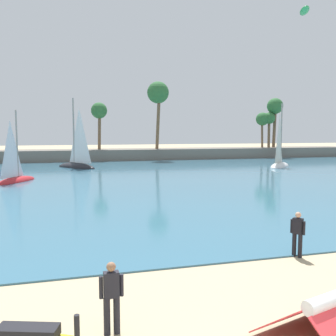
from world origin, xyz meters
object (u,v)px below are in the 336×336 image
object	(u,v)px
sailboat_far_left	(280,161)
kite_aloft_high_over_bay	(305,11)
person_rigging_by_gear	(112,296)
sailboat_mid_bay	(77,161)
sailboat_toward_headland	(16,175)
person_at_waterline	(298,233)

from	to	relation	value
sailboat_far_left	kite_aloft_high_over_bay	distance (m)	17.98
person_rigging_by_gear	kite_aloft_high_over_bay	world-z (taller)	kite_aloft_high_over_bay
person_rigging_by_gear	kite_aloft_high_over_bay	distance (m)	38.80
sailboat_mid_bay	sailboat_far_left	xyz separation A→B (m)	(25.38, -5.69, -0.06)
sailboat_toward_headland	sailboat_far_left	world-z (taller)	sailboat_far_left
sailboat_mid_bay	sailboat_toward_headland	size ratio (longest dim) A/B	1.35
sailboat_mid_bay	kite_aloft_high_over_bay	distance (m)	31.18
sailboat_far_left	kite_aloft_high_over_bay	world-z (taller)	kite_aloft_high_over_bay
person_at_waterline	sailboat_far_left	bearing A→B (deg)	58.98
sailboat_mid_bay	kite_aloft_high_over_bay	size ratio (longest dim) A/B	3.27
sailboat_toward_headland	kite_aloft_high_over_bay	xyz separation A→B (m)	(28.86, -0.75, 16.50)
kite_aloft_high_over_bay	person_at_waterline	bearing A→B (deg)	-2.28
sailboat_far_left	sailboat_toward_headland	bearing A→B (deg)	-168.22
person_rigging_by_gear	person_at_waterline	xyz separation A→B (m)	(7.08, 3.37, 0.00)
sailboat_mid_bay	sailboat_toward_headland	world-z (taller)	sailboat_mid_bay
sailboat_mid_bay	sailboat_far_left	world-z (taller)	sailboat_mid_bay
person_rigging_by_gear	sailboat_mid_bay	size ratio (longest dim) A/B	0.18
person_rigging_by_gear	sailboat_toward_headland	size ratio (longest dim) A/B	0.24
person_rigging_by_gear	sailboat_toward_headland	world-z (taller)	sailboat_toward_headland
person_at_waterline	sailboat_far_left	world-z (taller)	sailboat_far_left
sailboat_toward_headland	person_at_waterline	bearing A→B (deg)	-61.91
kite_aloft_high_over_bay	sailboat_mid_bay	bearing A→B (deg)	-86.38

